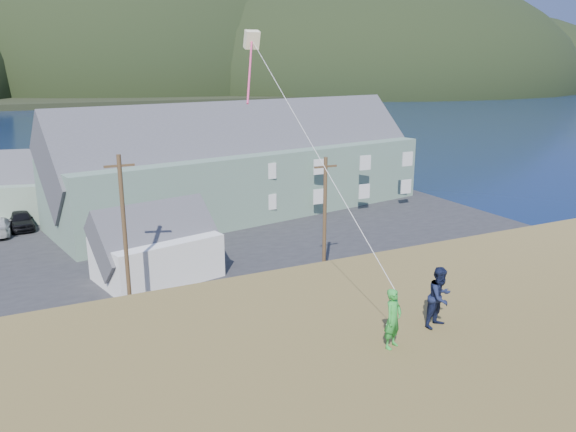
% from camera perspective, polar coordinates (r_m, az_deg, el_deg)
% --- Properties ---
extents(ground, '(900.00, 900.00, 0.00)m').
position_cam_1_polar(ground, '(32.27, -15.65, -11.06)').
color(ground, '#0A1638').
rests_on(ground, ground).
extents(grass_strip, '(110.00, 8.00, 0.10)m').
position_cam_1_polar(grass_strip, '(30.48, -14.92, -12.52)').
color(grass_strip, '#4C3D19').
rests_on(grass_strip, ground).
extents(waterfront_lot, '(72.00, 36.00, 0.12)m').
position_cam_1_polar(waterfront_lot, '(48.03, -19.54, -2.59)').
color(waterfront_lot, '#28282B').
rests_on(waterfront_lot, ground).
extents(wharf, '(26.00, 14.00, 0.90)m').
position_cam_1_polar(wharf, '(70.07, -26.81, 2.36)').
color(wharf, gray).
rests_on(wharf, ground).
extents(far_shore, '(900.00, 320.00, 2.00)m').
position_cam_1_polar(far_shore, '(359.02, -25.99, 11.53)').
color(far_shore, black).
rests_on(far_shore, ground).
extents(far_hills, '(760.00, 265.00, 143.00)m').
position_cam_1_polar(far_hills, '(310.97, -19.17, 12.07)').
color(far_hills, black).
rests_on(far_hills, ground).
extents(lodge, '(37.85, 16.71, 12.88)m').
position_cam_1_polar(lodge, '(54.13, -4.15, 5.50)').
color(lodge, slate).
rests_on(lodge, waterfront_lot).
extents(shed_white, '(8.78, 6.78, 6.24)m').
position_cam_1_polar(shed_white, '(38.17, -13.26, -2.89)').
color(shed_white, white).
rests_on(shed_white, waterfront_lot).
extents(shed_palegreen_far, '(12.57, 8.71, 7.75)m').
position_cam_1_polar(shed_palegreen_far, '(57.51, -25.45, 2.61)').
color(shed_palegreen_far, slate).
rests_on(shed_palegreen_far, waterfront_lot).
extents(utility_poles, '(29.20, 0.24, 9.25)m').
position_cam_1_polar(utility_poles, '(31.82, -19.34, -2.86)').
color(utility_poles, '#47331E').
rests_on(utility_poles, waterfront_lot).
extents(kite_flyer_green, '(0.65, 0.55, 1.52)m').
position_cam_1_polar(kite_flyer_green, '(14.08, 10.62, -10.20)').
color(kite_flyer_green, green).
rests_on(kite_flyer_green, hillside).
extents(kite_flyer_navy, '(0.93, 0.81, 1.65)m').
position_cam_1_polar(kite_flyer_navy, '(15.40, 15.18, -7.96)').
color(kite_flyer_navy, '#131A36').
rests_on(kite_flyer_navy, hillside).
extents(kite_rig, '(0.97, 3.74, 9.23)m').
position_cam_1_polar(kite_rig, '(18.23, -3.56, 16.76)').
color(kite_rig, '#F9EFBD').
rests_on(kite_rig, ground).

